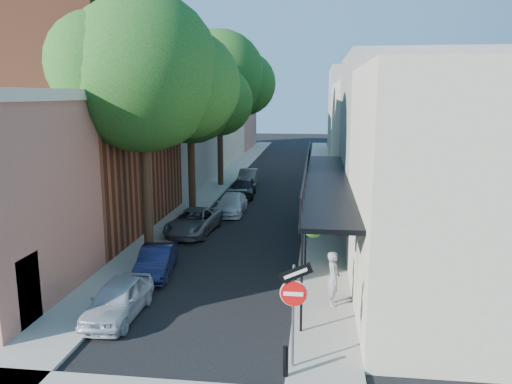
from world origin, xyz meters
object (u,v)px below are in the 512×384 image
(sign_post, at_px, (294,298))
(oak_near, at_px, (154,76))
(parked_car_e, at_px, (243,188))
(parked_car_b, at_px, (156,261))
(parked_car_f, at_px, (248,178))
(parked_car_c, at_px, (194,222))
(oak_far, at_px, (226,79))
(parked_car_d, at_px, (231,204))
(oak_mid, at_px, (197,95))
(pedestrian, at_px, (333,278))
(bollard, at_px, (286,362))
(parked_car_a, at_px, (118,299))

(sign_post, xyz_separation_m, oak_near, (-6.53, 9.29, 5.84))
(parked_car_e, bearing_deg, parked_car_b, -97.38)
(sign_post, bearing_deg, parked_car_f, 100.36)
(sign_post, bearing_deg, parked_car_c, 114.71)
(oak_far, xyz_separation_m, parked_car_e, (1.95, -4.33, -7.58))
(sign_post, relative_size, parked_car_d, 0.74)
(parked_car_b, bearing_deg, oak_mid, 87.56)
(pedestrian, bearing_deg, sign_post, 161.50)
(parked_car_c, distance_m, parked_car_e, 9.52)
(oak_near, relative_size, parked_car_b, 3.28)
(oak_mid, xyz_separation_m, parked_car_f, (1.75, 9.15, -6.41))
(parked_car_b, xyz_separation_m, parked_car_f, (0.93, 20.02, 0.07))
(bollard, xyz_separation_m, oak_far, (-6.35, 26.77, 7.74))
(parked_car_d, bearing_deg, oak_near, -104.79)
(oak_mid, distance_m, parked_car_a, 16.12)
(parked_car_f, bearing_deg, sign_post, -80.12)
(sign_post, xyz_separation_m, parked_car_a, (-5.76, 2.50, -1.42))
(oak_far, distance_m, parked_car_d, 12.16)
(parked_car_d, relative_size, parked_car_f, 1.03)
(parked_car_c, bearing_deg, parked_car_e, 87.99)
(oak_near, xyz_separation_m, parked_car_f, (1.70, 17.12, -7.24))
(oak_near, height_order, pedestrian, oak_near)
(parked_car_b, bearing_deg, parked_car_a, -96.75)
(oak_mid, relative_size, pedestrian, 5.48)
(parked_car_c, bearing_deg, bollard, -61.44)
(sign_post, distance_m, pedestrian, 4.35)
(parked_car_a, height_order, parked_car_c, parked_car_c)
(sign_post, distance_m, parked_car_b, 8.73)
(parked_car_e, bearing_deg, oak_near, -101.79)
(bollard, distance_m, parked_car_c, 14.14)
(oak_far, xyz_separation_m, parked_car_c, (0.75, -13.78, -7.64))
(parked_car_c, height_order, parked_car_f, parked_car_f)
(oak_near, height_order, parked_car_f, oak_near)
(sign_post, bearing_deg, bollard, -108.56)
(oak_mid, distance_m, pedestrian, 16.41)
(bollard, height_order, parked_car_e, parked_car_e)
(sign_post, height_order, bollard, sign_post)
(pedestrian, bearing_deg, parked_car_f, 12.07)
(oak_far, relative_size, parked_car_d, 2.95)
(parked_car_c, relative_size, pedestrian, 2.40)
(parked_car_e, bearing_deg, pedestrian, -75.30)
(parked_car_b, xyz_separation_m, parked_car_e, (1.20, 15.57, 0.10))
(parked_car_d, xyz_separation_m, parked_car_e, (0.00, 4.90, 0.09))
(parked_car_f, bearing_deg, parked_car_b, -93.14)
(pedestrian, bearing_deg, oak_mid, 27.46)
(oak_near, relative_size, parked_car_d, 2.83)
(oak_mid, height_order, pedestrian, oak_mid)
(oak_far, bearing_deg, oak_near, -90.04)
(parked_car_d, xyz_separation_m, parked_car_f, (-0.27, 9.35, 0.06))
(parked_car_d, bearing_deg, sign_post, -75.64)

